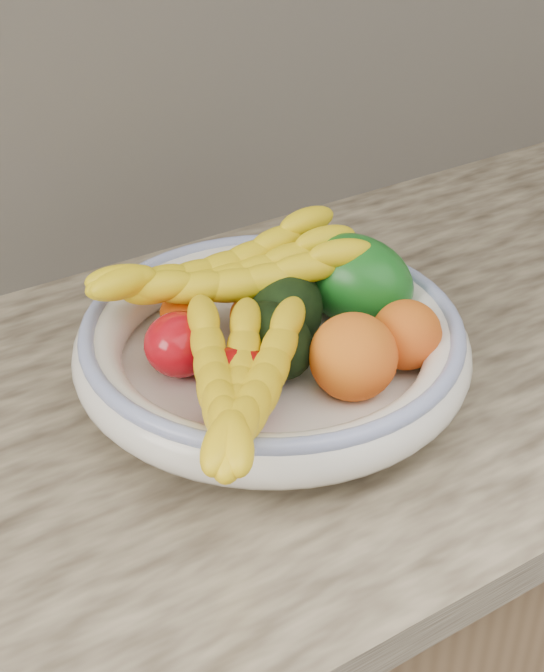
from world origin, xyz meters
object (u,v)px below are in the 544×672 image
at_px(banana_bunch_back, 228,281).
at_px(banana_bunch_front, 239,395).
at_px(fruit_bowl, 272,346).
at_px(green_mango, 354,279).

height_order(banana_bunch_back, banana_bunch_front, banana_bunch_back).
distance_m(fruit_bowl, banana_bunch_back, 0.08).
distance_m(banana_bunch_back, banana_bunch_front, 0.19).
bearing_deg(fruit_bowl, banana_bunch_front, -135.15).
bearing_deg(banana_bunch_back, fruit_bowl, -77.67).
distance_m(green_mango, banana_bunch_back, 0.13).
relative_size(fruit_bowl, banana_bunch_front, 1.33).
xyz_separation_m(green_mango, banana_bunch_front, (-0.21, -0.11, 0.01)).
relative_size(fruit_bowl, banana_bunch_back, 1.28).
xyz_separation_m(fruit_bowl, banana_bunch_back, (-0.01, 0.07, 0.04)).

